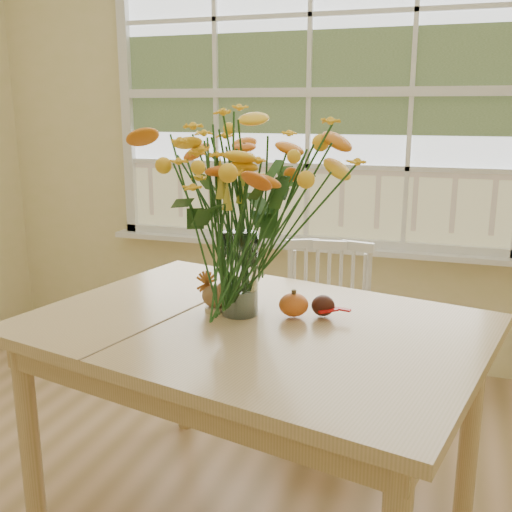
% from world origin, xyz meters
% --- Properties ---
extents(wall_back, '(4.00, 0.02, 2.70)m').
position_xyz_m(wall_back, '(0.00, 2.25, 1.35)').
color(wall_back, beige).
rests_on(wall_back, floor).
extents(window, '(2.42, 0.12, 1.74)m').
position_xyz_m(window, '(0.00, 2.21, 1.53)').
color(window, silver).
rests_on(window, wall_back).
extents(dining_table, '(1.65, 1.33, 0.78)m').
position_xyz_m(dining_table, '(0.20, 0.67, 0.69)').
color(dining_table, tan).
rests_on(dining_table, floor).
extents(windsor_chair, '(0.44, 0.42, 0.86)m').
position_xyz_m(windsor_chair, '(0.28, 1.45, 0.48)').
color(windsor_chair, white).
rests_on(windsor_chair, floor).
extents(flower_vase, '(0.59, 0.59, 0.70)m').
position_xyz_m(flower_vase, '(0.13, 0.73, 1.20)').
color(flower_vase, white).
rests_on(flower_vase, dining_table).
extents(pumpkin, '(0.10, 0.10, 0.08)m').
position_xyz_m(pumpkin, '(0.31, 0.76, 0.82)').
color(pumpkin, '#D75519').
rests_on(pumpkin, dining_table).
extents(turkey_figurine, '(0.10, 0.08, 0.13)m').
position_xyz_m(turkey_figurine, '(0.03, 0.74, 0.83)').
color(turkey_figurine, '#CCB78C').
rests_on(turkey_figurine, dining_table).
extents(dark_gourd, '(0.13, 0.08, 0.07)m').
position_xyz_m(dark_gourd, '(0.40, 0.79, 0.81)').
color(dark_gourd, '#38160F').
rests_on(dark_gourd, dining_table).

